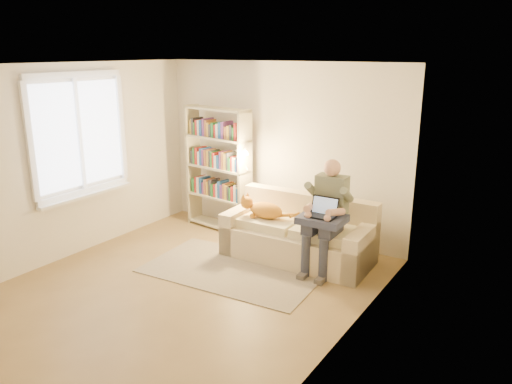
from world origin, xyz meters
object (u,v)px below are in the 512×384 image
Objects in this scene: cat at (264,209)px; bookshelf at (218,163)px; person at (327,210)px; laptop at (323,211)px; sofa at (299,237)px.

cat is 0.39× the size of bookshelf.
laptop is (0.00, -0.13, 0.02)m from person.
sofa is 2.70× the size of cat.
person is 2.16m from bookshelf.
person is 4.01× the size of laptop.
sofa is 1.04× the size of bookshelf.
laptop is at bearing -91.72° from person.
bookshelf is at bearing 164.44° from person.
person reaches higher than sofa.
bookshelf is at bearing 165.32° from sofa.
bookshelf is (-1.15, 0.51, 0.41)m from cat.
laptop reaches higher than sofa.
person is (0.45, -0.14, 0.50)m from sofa.
cat is at bearing -17.22° from bookshelf.
sofa is 1.40× the size of person.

